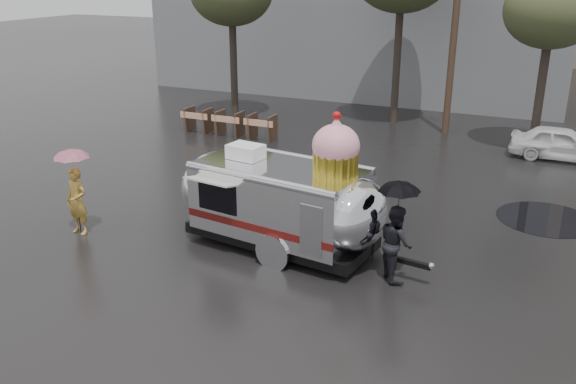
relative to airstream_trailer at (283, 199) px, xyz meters
The scene contains 11 objects.
ground 2.01m from the airstream_trailer, 130.36° to the right, with size 120.00×120.00×0.00m, color black.
puddles 4.08m from the airstream_trailer, 59.36° to the left, with size 9.16×4.98×0.01m.
utility_pole 13.34m from the airstream_trailer, 83.32° to the left, with size 1.60×0.28×9.00m.
tree_right 13.38m from the airstream_trailer, 67.07° to the left, with size 3.36×3.36×6.42m.
barricade_row 10.99m from the airstream_trailer, 126.68° to the left, with size 4.30×0.80×1.00m.
airstream_trailer is the anchor object (origin of this frame).
person_left 5.42m from the airstream_trailer, 164.68° to the right, with size 0.64×0.43×1.77m, color gold.
umbrella_pink 5.44m from the airstream_trailer, 164.68° to the right, with size 1.11×1.11×2.30m.
person_right 2.99m from the airstream_trailer, ahead, with size 0.83×0.46×1.74m, color black.
umbrella_black 3.03m from the airstream_trailer, ahead, with size 1.13×1.13×2.32m.
tripod 2.10m from the airstream_trailer, ahead, with size 0.51×0.59×1.41m.
Camera 1 is at (6.83, -11.30, 6.57)m, focal length 38.00 mm.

